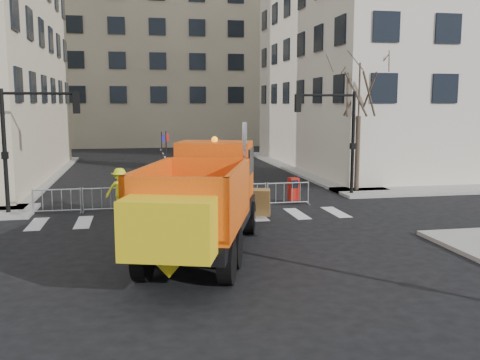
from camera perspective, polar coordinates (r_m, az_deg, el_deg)
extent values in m
plane|color=black|center=(17.37, -2.28, -7.76)|extent=(120.00, 120.00, 0.00)
cube|color=gray|center=(25.58, -5.17, -2.47)|extent=(64.00, 5.00, 0.15)
cube|color=gray|center=(68.95, -9.11, 14.00)|extent=(30.00, 18.00, 24.00)
cylinder|color=black|center=(24.73, -23.80, 2.65)|extent=(0.18, 0.18, 5.40)
cylinder|color=black|center=(28.33, 11.94, 3.76)|extent=(0.18, 0.18, 5.40)
cube|color=black|center=(17.07, -3.84, -4.46)|extent=(4.81, 8.26, 0.49)
cylinder|color=black|center=(20.12, -5.54, -3.84)|extent=(0.73, 1.26, 1.20)
cylinder|color=black|center=(19.75, 0.99, -4.02)|extent=(0.73, 1.26, 1.20)
cylinder|color=black|center=(16.09, -8.83, -6.92)|extent=(0.73, 1.26, 1.20)
cylinder|color=black|center=(15.64, -0.64, -7.27)|extent=(0.73, 1.26, 1.20)
cylinder|color=black|center=(14.78, -10.33, -8.31)|extent=(0.73, 1.26, 1.20)
cylinder|color=black|center=(14.29, -1.40, -8.76)|extent=(0.73, 1.26, 1.20)
cube|color=#E24E0C|center=(20.33, -2.03, -0.24)|extent=(2.72, 2.37, 1.09)
cube|color=#E24E0C|center=(18.85, -2.71, 1.12)|extent=(2.93, 2.44, 1.97)
cylinder|color=silver|center=(17.84, 0.48, 1.97)|extent=(0.15, 0.15, 2.62)
cube|color=#E24E0C|center=(15.38, -4.95, -1.50)|extent=(4.08, 5.42, 1.80)
cube|color=yellow|center=(12.63, -7.68, -5.17)|extent=(2.42, 1.71, 1.42)
cube|color=brown|center=(22.32, -1.27, -2.33)|extent=(3.52, 1.68, 1.23)
imported|color=black|center=(21.44, 0.02, -1.99)|extent=(0.86, 0.83, 1.98)
imported|color=black|center=(22.04, -4.48, -2.05)|extent=(0.95, 0.79, 1.75)
imported|color=black|center=(22.21, -3.58, -1.64)|extent=(1.26, 0.98, 2.00)
imported|color=yellow|center=(23.62, -12.68, -1.02)|extent=(1.26, 0.78, 1.88)
cube|color=#A9160D|center=(25.83, 5.72, -0.97)|extent=(0.51, 0.47, 1.10)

